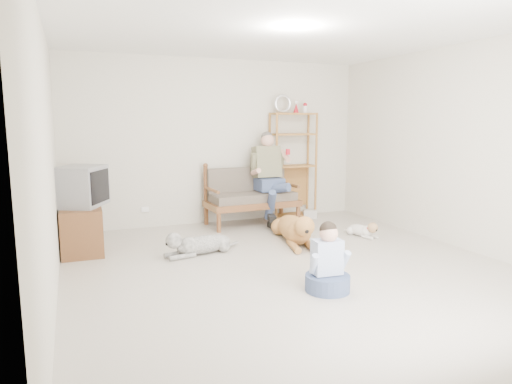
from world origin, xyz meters
name	(u,v)px	position (x,y,z in m)	size (l,w,h in m)	color
floor	(292,269)	(0.00, 0.00, 0.00)	(5.50, 5.50, 0.00)	beige
ceiling	(295,26)	(0.00, 0.00, 2.70)	(5.50, 5.50, 0.00)	white
wall_back	(219,142)	(0.00, 2.75, 1.35)	(5.00, 5.00, 0.00)	beige
wall_left	(47,159)	(-2.50, 0.00, 1.35)	(5.50, 5.50, 0.00)	beige
wall_right	(464,147)	(2.50, 0.00, 1.35)	(5.50, 5.50, 0.00)	beige
loveseat	(251,195)	(0.43, 2.40, 0.49)	(1.53, 0.77, 0.95)	brown
man	(271,183)	(0.70, 2.20, 0.70)	(0.58, 0.82, 1.33)	#44547D
etagere	(293,165)	(1.28, 2.55, 0.94)	(0.82, 0.36, 2.14)	#A36433
book_stack	(310,214)	(1.55, 2.41, 0.07)	(0.23, 0.17, 0.15)	white
tv_stand	(81,229)	(-2.23, 1.69, 0.30)	(0.52, 0.91, 0.60)	brown
crt_tv	(82,186)	(-2.19, 1.71, 0.86)	(0.73, 0.79, 0.52)	slate
wall_outlet	(145,209)	(-1.25, 2.73, 0.30)	(0.12, 0.02, 0.08)	white
golden_retriever	(295,229)	(0.57, 1.04, 0.19)	(0.61, 1.54, 0.47)	#B87C40
shaggy_dog	(197,244)	(-0.86, 0.98, 0.13)	(1.10, 0.43, 0.33)	silver
terrier	(364,230)	(1.65, 0.94, 0.10)	(0.28, 0.64, 0.24)	white
child	(328,266)	(0.02, -0.74, 0.26)	(0.45, 0.45, 0.71)	#44547D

